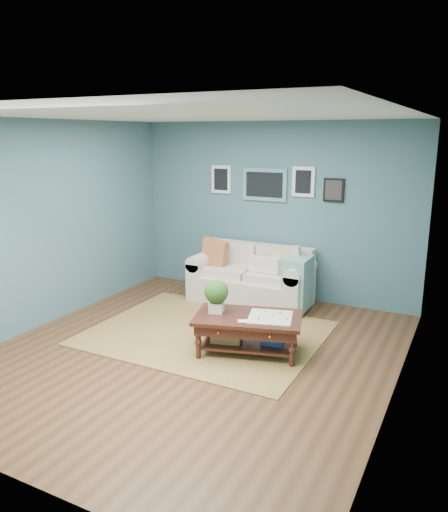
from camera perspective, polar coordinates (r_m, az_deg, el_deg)
The scene contains 4 objects.
room_shell at distance 5.60m, azimuth -3.53°, elevation 1.94°, with size 5.00×5.02×2.70m.
area_rug at distance 6.52m, azimuth -2.07°, elevation -8.78°, with size 2.87×2.30×0.01m, color brown.
loveseat at distance 7.58m, azimuth 3.71°, elevation -2.49°, with size 1.86×0.84×0.95m.
coffee_table at distance 5.86m, azimuth 2.16°, elevation -7.50°, with size 1.38×1.03×0.86m.
Camera 1 is at (2.81, -4.65, 2.51)m, focal length 35.00 mm.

